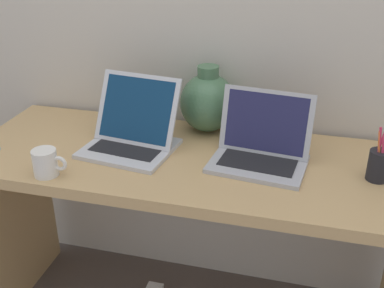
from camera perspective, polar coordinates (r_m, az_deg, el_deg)
name	(u,v)px	position (r m, az deg, el deg)	size (l,w,h in m)	color
back_wall	(215,9)	(1.80, 2.80, 15.96)	(4.40, 0.04, 2.40)	beige
desk	(192,196)	(1.71, 0.00, -6.30)	(1.59, 0.59, 0.76)	tan
laptop_left	(133,130)	(1.69, -7.12, 1.67)	(0.33, 0.30, 0.24)	silver
laptop_right	(262,144)	(1.59, 8.38, -0.02)	(0.33, 0.26, 0.23)	#B2B2B7
green_vase	(208,102)	(1.79, 1.90, 5.08)	(0.21, 0.21, 0.25)	#47704C
coffee_mug	(46,163)	(1.57, -17.16, -2.17)	(0.12, 0.08, 0.09)	white
pen_cup	(379,164)	(1.59, 21.52, -2.23)	(0.07, 0.07, 0.18)	black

